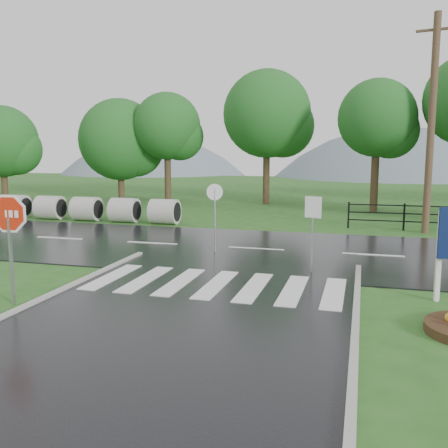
% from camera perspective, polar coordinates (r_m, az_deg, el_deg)
% --- Properties ---
extents(ground, '(120.00, 120.00, 0.00)m').
position_cam_1_polar(ground, '(8.68, -10.67, -15.61)').
color(ground, '#26591D').
rests_on(ground, ground).
extents(main_road, '(90.00, 8.00, 0.04)m').
position_cam_1_polar(main_road, '(17.80, 3.68, -2.96)').
color(main_road, black).
rests_on(main_road, ground).
extents(crosswalk, '(6.50, 2.80, 0.02)m').
position_cam_1_polar(crosswalk, '(13.06, -0.90, -6.90)').
color(crosswalk, silver).
rests_on(crosswalk, ground).
extents(hills, '(102.00, 48.00, 48.00)m').
position_cam_1_polar(hills, '(74.55, 15.11, -6.66)').
color(hills, slate).
rests_on(hills, ground).
extents(treeline, '(83.20, 5.20, 10.00)m').
position_cam_1_polar(treeline, '(31.38, 10.79, 1.86)').
color(treeline, '#1A541E').
rests_on(treeline, ground).
extents(culvert_pipes, '(13.90, 1.20, 1.20)m').
position_cam_1_polar(culvert_pipes, '(27.10, -19.24, 1.79)').
color(culvert_pipes, '#9E9B93').
rests_on(culvert_pipes, ground).
extents(stop_sign, '(1.20, 0.13, 2.70)m').
position_cam_1_polar(stop_sign, '(12.23, -23.36, 0.06)').
color(stop_sign, '#939399').
rests_on(stop_sign, ground).
extents(reg_sign_small, '(0.48, 0.18, 2.23)m').
position_cam_1_polar(reg_sign_small, '(14.28, 10.12, 0.49)').
color(reg_sign_small, '#939399').
rests_on(reg_sign_small, ground).
extents(reg_sign_round, '(0.56, 0.09, 2.39)m').
position_cam_1_polar(reg_sign_round, '(16.94, -1.06, 1.60)').
color(reg_sign_round, '#939399').
rests_on(reg_sign_round, ground).
extents(utility_pole_east, '(1.59, 0.43, 9.04)m').
position_cam_1_polar(utility_pole_east, '(22.76, 22.62, 10.52)').
color(utility_pole_east, '#473523').
rests_on(utility_pole_east, ground).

